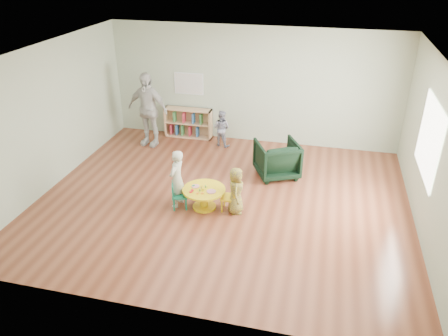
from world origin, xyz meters
name	(u,v)px	position (x,y,z in m)	size (l,w,h in m)	color
room	(224,107)	(0.01, 0.00, 1.89)	(7.10, 7.00, 2.80)	brown
activity_table	(204,195)	(-0.28, -0.35, 0.28)	(0.79, 0.79, 0.44)	yellow
kid_chair_left	(178,195)	(-0.75, -0.47, 0.28)	(0.35, 0.35, 0.52)	#17805D
kid_chair_right	(231,197)	(0.23, -0.32, 0.28)	(0.29, 0.29, 0.53)	yellow
bookshelf	(188,123)	(-1.61, 2.86, 0.37)	(1.20, 0.30, 0.75)	tan
alphabet_poster	(189,84)	(-1.60, 2.98, 1.35)	(0.74, 0.01, 0.54)	white
armchair	(277,159)	(0.86, 1.25, 0.39)	(0.83, 0.85, 0.77)	black
child_left	(177,179)	(-0.78, -0.38, 0.56)	(0.41, 0.27, 1.12)	silver
child_right	(236,191)	(0.33, -0.36, 0.45)	(0.44, 0.28, 0.90)	gold
toddler	(221,128)	(-0.65, 2.49, 0.45)	(0.44, 0.34, 0.90)	#1C2247
adult_caretaker	(148,109)	(-2.39, 2.16, 0.90)	(1.05, 0.44, 1.80)	silver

